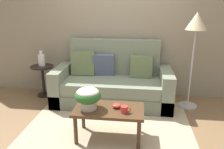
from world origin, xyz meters
TOP-DOWN VIEW (x-y plane):
  - ground_plane at (0.00, 0.00)m, footprint 14.00×14.00m
  - wall_back at (0.00, 1.31)m, footprint 6.40×0.12m
  - area_rug at (0.00, -0.02)m, footprint 2.44×1.86m
  - couch at (-0.06, 0.83)m, footprint 2.11×0.91m
  - coffee_table at (0.04, -0.38)m, footprint 0.93×0.51m
  - side_table at (-1.45, 0.94)m, footprint 0.43×0.43m
  - floor_lamp at (1.31, 0.78)m, footprint 0.34×0.34m
  - potted_plant at (-0.23, -0.42)m, footprint 0.34×0.34m
  - coffee_mug at (0.25, -0.47)m, footprint 0.13×0.09m
  - snack_bowl at (0.14, -0.35)m, footprint 0.12×0.12m
  - table_vase at (-1.45, 0.95)m, footprint 0.13×0.13m

SIDE VIEW (x-z plane):
  - ground_plane at x=0.00m, z-range 0.00..0.00m
  - area_rug at x=0.00m, z-range 0.00..0.01m
  - couch at x=-0.06m, z-range -0.22..0.91m
  - coffee_table at x=0.04m, z-range 0.16..0.61m
  - side_table at x=-1.45m, z-range 0.12..0.73m
  - snack_bowl at x=0.14m, z-range 0.45..0.51m
  - coffee_mug at x=0.25m, z-range 0.45..0.54m
  - potted_plant at x=-0.23m, z-range 0.48..0.77m
  - table_vase at x=-1.45m, z-range 0.59..0.89m
  - wall_back at x=0.00m, z-range 0.00..2.66m
  - floor_lamp at x=1.31m, z-range 0.53..2.18m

